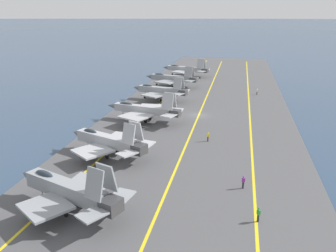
{
  "coord_description": "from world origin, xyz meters",
  "views": [
    {
      "loc": [
        -75.84,
        -8.33,
        22.63
      ],
      "look_at": [
        -16.57,
        3.66,
        2.9
      ],
      "focal_mm": 38.0,
      "sensor_mm": 36.0,
      "label": 1
    }
  ],
  "objects_px": {
    "parked_jet_seventh": "(186,69)",
    "crew_white_vest": "(257,92)",
    "crew_purple_vest": "(243,182)",
    "crew_green_vest": "(258,214)",
    "parked_jet_third": "(108,141)",
    "parked_jet_fifth": "(161,90)",
    "crew_yellow_vest": "(208,136)",
    "parked_jet_sixth": "(172,78)",
    "parked_jet_second": "(68,189)",
    "parked_jet_fourth": "(144,109)"
  },
  "relations": [
    {
      "from": "parked_jet_third",
      "to": "parked_jet_seventh",
      "type": "bearing_deg",
      "value": -0.97
    },
    {
      "from": "parked_jet_second",
      "to": "parked_jet_fourth",
      "type": "height_order",
      "value": "parked_jet_second"
    },
    {
      "from": "parked_jet_third",
      "to": "crew_white_vest",
      "type": "distance_m",
      "value": 54.95
    },
    {
      "from": "crew_green_vest",
      "to": "parked_jet_sixth",
      "type": "bearing_deg",
      "value": 18.25
    },
    {
      "from": "parked_jet_fifth",
      "to": "crew_white_vest",
      "type": "relative_size",
      "value": 9.01
    },
    {
      "from": "crew_white_vest",
      "to": "parked_jet_fourth",
      "type": "bearing_deg",
      "value": 141.18
    },
    {
      "from": "crew_green_vest",
      "to": "parked_jet_fifth",
      "type": "bearing_deg",
      "value": 23.44
    },
    {
      "from": "parked_jet_third",
      "to": "crew_green_vest",
      "type": "distance_m",
      "value": 27.13
    },
    {
      "from": "crew_purple_vest",
      "to": "crew_green_vest",
      "type": "xyz_separation_m",
      "value": [
        -7.55,
        -1.64,
        -0.0
      ]
    },
    {
      "from": "parked_jet_fourth",
      "to": "parked_jet_second",
      "type": "bearing_deg",
      "value": -179.35
    },
    {
      "from": "parked_jet_fourth",
      "to": "crew_white_vest",
      "type": "xyz_separation_m",
      "value": [
        29.85,
        -24.02,
        -1.63
      ]
    },
    {
      "from": "parked_jet_third",
      "to": "parked_jet_sixth",
      "type": "bearing_deg",
      "value": 0.2
    },
    {
      "from": "crew_yellow_vest",
      "to": "crew_purple_vest",
      "type": "distance_m",
      "value": 17.79
    },
    {
      "from": "parked_jet_sixth",
      "to": "crew_green_vest",
      "type": "xyz_separation_m",
      "value": [
        -69.87,
        -23.04,
        -1.65
      ]
    },
    {
      "from": "parked_jet_fourth",
      "to": "crew_purple_vest",
      "type": "xyz_separation_m",
      "value": [
        -26.12,
        -20.33,
        -1.59
      ]
    },
    {
      "from": "parked_jet_seventh",
      "to": "crew_yellow_vest",
      "type": "distance_m",
      "value": 65.89
    },
    {
      "from": "crew_white_vest",
      "to": "crew_green_vest",
      "type": "distance_m",
      "value": 63.57
    },
    {
      "from": "parked_jet_second",
      "to": "crew_purple_vest",
      "type": "relative_size",
      "value": 8.96
    },
    {
      "from": "parked_jet_seventh",
      "to": "crew_white_vest",
      "type": "xyz_separation_m",
      "value": [
        -25.12,
        -23.64,
        -1.6
      ]
    },
    {
      "from": "parked_jet_second",
      "to": "parked_jet_third",
      "type": "distance_m",
      "value": 16.42
    },
    {
      "from": "parked_jet_seventh",
      "to": "crew_green_vest",
      "type": "distance_m",
      "value": 91.25
    },
    {
      "from": "parked_jet_seventh",
      "to": "crew_purple_vest",
      "type": "xyz_separation_m",
      "value": [
        -81.1,
        -19.95,
        -1.56
      ]
    },
    {
      "from": "parked_jet_seventh",
      "to": "crew_white_vest",
      "type": "relative_size",
      "value": 10.23
    },
    {
      "from": "parked_jet_sixth",
      "to": "crew_white_vest",
      "type": "bearing_deg",
      "value": -104.18
    },
    {
      "from": "crew_purple_vest",
      "to": "crew_green_vest",
      "type": "height_order",
      "value": "crew_purple_vest"
    },
    {
      "from": "parked_jet_third",
      "to": "crew_white_vest",
      "type": "height_order",
      "value": "parked_jet_third"
    },
    {
      "from": "parked_jet_second",
      "to": "crew_purple_vest",
      "type": "xyz_separation_m",
      "value": [
        9.36,
        -19.93,
        -1.66
      ]
    },
    {
      "from": "parked_jet_seventh",
      "to": "crew_green_vest",
      "type": "xyz_separation_m",
      "value": [
        -88.65,
        -21.58,
        -1.57
      ]
    },
    {
      "from": "parked_jet_third",
      "to": "crew_green_vest",
      "type": "relative_size",
      "value": 8.67
    },
    {
      "from": "crew_white_vest",
      "to": "parked_jet_fifth",
      "type": "bearing_deg",
      "value": 114.49
    },
    {
      "from": "parked_jet_seventh",
      "to": "parked_jet_fifth",
      "type": "bearing_deg",
      "value": 178.3
    },
    {
      "from": "crew_purple_vest",
      "to": "parked_jet_second",
      "type": "bearing_deg",
      "value": 115.14
    },
    {
      "from": "parked_jet_fifth",
      "to": "crew_yellow_vest",
      "type": "bearing_deg",
      "value": -152.05
    },
    {
      "from": "parked_jet_fifth",
      "to": "parked_jet_sixth",
      "type": "height_order",
      "value": "parked_jet_sixth"
    },
    {
      "from": "parked_jet_seventh",
      "to": "crew_yellow_vest",
      "type": "xyz_separation_m",
      "value": [
        -64.41,
        -13.79,
        -1.57
      ]
    },
    {
      "from": "crew_white_vest",
      "to": "crew_purple_vest",
      "type": "bearing_deg",
      "value": 176.23
    },
    {
      "from": "parked_jet_fifth",
      "to": "crew_green_vest",
      "type": "height_order",
      "value": "parked_jet_fifth"
    },
    {
      "from": "parked_jet_second",
      "to": "parked_jet_fifth",
      "type": "height_order",
      "value": "parked_jet_second"
    },
    {
      "from": "parked_jet_sixth",
      "to": "crew_purple_vest",
      "type": "xyz_separation_m",
      "value": [
        -62.32,
        -21.4,
        -1.64
      ]
    },
    {
      "from": "parked_jet_third",
      "to": "parked_jet_second",
      "type": "bearing_deg",
      "value": -175.56
    },
    {
      "from": "parked_jet_fifth",
      "to": "parked_jet_sixth",
      "type": "distance_m",
      "value": 17.6
    },
    {
      "from": "crew_yellow_vest",
      "to": "crew_green_vest",
      "type": "bearing_deg",
      "value": -162.18
    },
    {
      "from": "parked_jet_seventh",
      "to": "parked_jet_second",
      "type": "bearing_deg",
      "value": -179.99
    },
    {
      "from": "parked_jet_sixth",
      "to": "parked_jet_second",
      "type": "bearing_deg",
      "value": -178.83
    },
    {
      "from": "parked_jet_second",
      "to": "parked_jet_seventh",
      "type": "height_order",
      "value": "parked_jet_second"
    },
    {
      "from": "crew_green_vest",
      "to": "parked_jet_third",
      "type": "bearing_deg",
      "value": 57.47
    },
    {
      "from": "crew_yellow_vest",
      "to": "crew_purple_vest",
      "type": "height_order",
      "value": "crew_purple_vest"
    },
    {
      "from": "parked_jet_second",
      "to": "crew_yellow_vest",
      "type": "bearing_deg",
      "value": -27.87
    },
    {
      "from": "parked_jet_seventh",
      "to": "crew_green_vest",
      "type": "height_order",
      "value": "parked_jet_seventh"
    },
    {
      "from": "parked_jet_second",
      "to": "crew_white_vest",
      "type": "xyz_separation_m",
      "value": [
        65.33,
        -23.62,
        -1.71
      ]
    }
  ]
}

